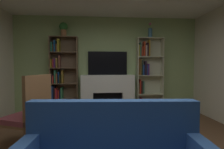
{
  "coord_description": "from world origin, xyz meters",
  "views": [
    {
      "loc": [
        -0.26,
        -2.29,
        1.31
      ],
      "look_at": [
        0.0,
        1.09,
        1.15
      ],
      "focal_mm": 28.41,
      "sensor_mm": 36.0,
      "label": 1
    }
  ],
  "objects": [
    {
      "name": "bookshelf_left",
      "position": [
        -1.27,
        2.61,
        1.01
      ],
      "size": [
        0.73,
        0.29,
        2.09
      ],
      "color": "brown",
      "rests_on": "ground_plane"
    },
    {
      "name": "bookshelf_right",
      "position": [
        1.1,
        2.62,
        1.12
      ],
      "size": [
        0.73,
        0.27,
        2.09
      ],
      "color": "beige",
      "rests_on": "ground_plane"
    },
    {
      "name": "armchair",
      "position": [
        -1.36,
        0.62,
        0.56
      ],
      "size": [
        0.76,
        0.76,
        1.17
      ],
      "color": "brown",
      "rests_on": "ground_plane"
    },
    {
      "name": "vase_with_flowers",
      "position": [
        1.18,
        2.56,
        2.25
      ],
      "size": [
        0.11,
        0.11,
        0.41
      ],
      "color": "teal",
      "rests_on": "bookshelf_right"
    },
    {
      "name": "tv",
      "position": [
        0.0,
        2.68,
        1.39
      ],
      "size": [
        1.09,
        0.06,
        0.65
      ],
      "primitive_type": "cube",
      "color": "black",
      "rests_on": "fireplace"
    },
    {
      "name": "wall_back_accent",
      "position": [
        0.0,
        2.74,
        1.34
      ],
      "size": [
        5.22,
        0.06,
        2.68
      ],
      "primitive_type": "cube",
      "color": "#99B676",
      "rests_on": "ground_plane"
    },
    {
      "name": "fireplace",
      "position": [
        0.0,
        2.58,
        0.57
      ],
      "size": [
        1.57,
        0.56,
        1.06
      ],
      "color": "white",
      "rests_on": "ground_plane"
    },
    {
      "name": "coffee_table",
      "position": [
        -0.12,
        0.05,
        0.36
      ],
      "size": [
        0.78,
        0.5,
        0.43
      ],
      "color": "#8F6851",
      "rests_on": "ground_plane"
    },
    {
      "name": "potted_plant",
      "position": [
        -1.18,
        2.56,
        2.32
      ],
      "size": [
        0.22,
        0.22,
        0.38
      ],
      "color": "#A66B44",
      "rests_on": "bookshelf_left"
    }
  ]
}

